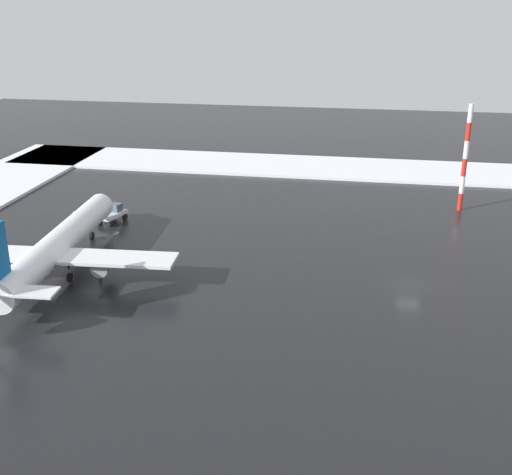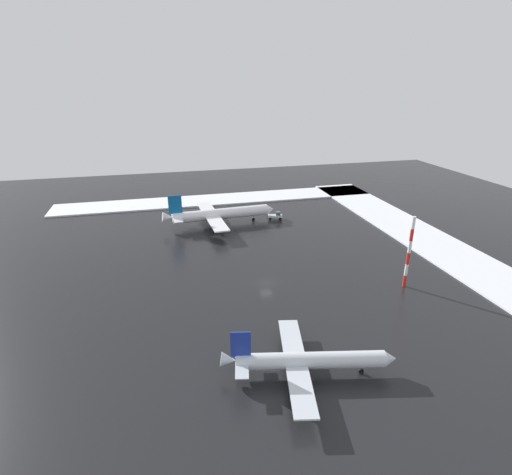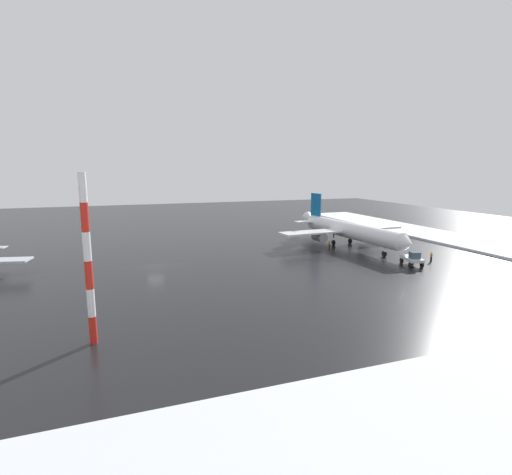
# 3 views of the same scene
# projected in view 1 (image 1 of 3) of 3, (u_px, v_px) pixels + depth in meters

# --- Properties ---
(ground_plane) EXTENTS (240.00, 240.00, 0.00)m
(ground_plane) POSITION_uv_depth(u_px,v_px,m) (410.00, 284.00, 72.03)
(ground_plane) COLOR black
(snow_bank_far) EXTENTS (152.00, 16.00, 0.46)m
(snow_bank_far) POSITION_uv_depth(u_px,v_px,m) (397.00, 170.00, 118.00)
(snow_bank_far) COLOR white
(snow_bank_far) RESTS_ON ground_plane
(airplane_foreground_jet) EXTENTS (29.01, 34.96, 10.38)m
(airplane_foreground_jet) POSITION_uv_depth(u_px,v_px,m) (56.00, 246.00, 73.54)
(airplane_foreground_jet) COLOR white
(airplane_foreground_jet) RESTS_ON ground_plane
(pushback_tug) EXTENTS (3.28, 5.00, 2.50)m
(pushback_tug) POSITION_uv_depth(u_px,v_px,m) (113.00, 213.00, 91.51)
(pushback_tug) COLOR silver
(pushback_tug) RESTS_ON ground_plane
(ground_crew_by_nose_gear) EXTENTS (0.36, 0.36, 1.71)m
(ground_crew_by_nose_gear) POSITION_uv_depth(u_px,v_px,m) (74.00, 216.00, 91.23)
(ground_crew_by_nose_gear) COLOR black
(ground_crew_by_nose_gear) RESTS_ON ground_plane
(ground_crew_mid_apron) EXTENTS (0.36, 0.36, 1.71)m
(ground_crew_mid_apron) POSITION_uv_depth(u_px,v_px,m) (99.00, 267.00, 74.18)
(ground_crew_mid_apron) COLOR black
(ground_crew_mid_apron) RESTS_ON ground_plane
(antenna_mast) EXTENTS (0.70, 0.70, 15.94)m
(antenna_mast) POSITION_uv_depth(u_px,v_px,m) (465.00, 159.00, 94.12)
(antenna_mast) COLOR red
(antenna_mast) RESTS_ON ground_plane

